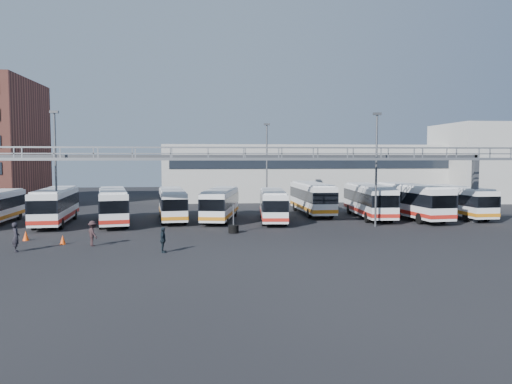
{
  "coord_description": "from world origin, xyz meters",
  "views": [
    {
      "loc": [
        -3.3,
        -36.29,
        6.25
      ],
      "look_at": [
        1.07,
        6.0,
        3.28
      ],
      "focal_mm": 35.0,
      "sensor_mm": 36.0,
      "label": 1
    }
  ],
  "objects": [
    {
      "name": "bus_4",
      "position": [
        -1.77,
        12.8,
        1.74
      ],
      "size": [
        4.26,
        10.61,
        3.14
      ],
      "rotation": [
        0.0,
        0.0,
        -0.18
      ],
      "color": "silver",
      "rests_on": "ground"
    },
    {
      "name": "bus_7",
      "position": [
        13.48,
        13.24,
        1.9
      ],
      "size": [
        3.2,
        11.44,
        3.44
      ],
      "rotation": [
        0.0,
        0.0,
        -0.05
      ],
      "color": "silver",
      "rests_on": "ground"
    },
    {
      "name": "light_pole_back",
      "position": [
        4.0,
        22.0,
        5.73
      ],
      "size": [
        0.7,
        0.35,
        10.21
      ],
      "color": "#4C4F54",
      "rests_on": "ground"
    },
    {
      "name": "light_pole_mid",
      "position": [
        12.0,
        7.0,
        5.73
      ],
      "size": [
        0.7,
        0.35,
        10.21
      ],
      "color": "#4C4F54",
      "rests_on": "ground"
    },
    {
      "name": "cone_right",
      "position": [
        -16.7,
        2.38,
        0.37
      ],
      "size": [
        0.47,
        0.47,
        0.74
      ],
      "primitive_type": "cone",
      "rotation": [
        0.0,
        0.0,
        -0.01
      ],
      "color": "#F0470D",
      "rests_on": "ground"
    },
    {
      "name": "bus_5",
      "position": [
        3.3,
        11.55,
        1.69
      ],
      "size": [
        3.23,
        10.26,
        3.06
      ],
      "rotation": [
        0.0,
        0.0,
        -0.09
      ],
      "color": "silver",
      "rests_on": "ground"
    },
    {
      "name": "bus_2",
      "position": [
        -11.87,
        11.34,
        1.81
      ],
      "size": [
        4.5,
        11.02,
        3.26
      ],
      "rotation": [
        0.0,
        0.0,
        0.19
      ],
      "color": "silver",
      "rests_on": "ground"
    },
    {
      "name": "bus_9",
      "position": [
        22.92,
        12.88,
        1.78
      ],
      "size": [
        2.87,
        10.67,
        3.21
      ],
      "rotation": [
        0.0,
        0.0,
        0.04
      ],
      "color": "silver",
      "rests_on": "ground"
    },
    {
      "name": "tire_stack",
      "position": [
        -0.96,
        4.5,
        0.41
      ],
      "size": [
        0.85,
        0.85,
        2.42
      ],
      "color": "black",
      "rests_on": "ground"
    },
    {
      "name": "pedestrian_d",
      "position": [
        -6.05,
        -3.51,
        0.84
      ],
      "size": [
        0.47,
        1.01,
        1.68
      ],
      "primitive_type": "imported",
      "rotation": [
        0.0,
        0.0,
        1.51
      ],
      "color": "black",
      "rests_on": "ground"
    },
    {
      "name": "bus_3",
      "position": [
        -6.51,
        13.38,
        1.72
      ],
      "size": [
        3.49,
        10.45,
        3.11
      ],
      "rotation": [
        0.0,
        0.0,
        0.11
      ],
      "color": "silver",
      "rests_on": "ground"
    },
    {
      "name": "pedestrian_a",
      "position": [
        -15.75,
        -2.19,
        0.98
      ],
      "size": [
        0.73,
        0.85,
        1.96
      ],
      "primitive_type": "imported",
      "rotation": [
        0.0,
        0.0,
        2.0
      ],
      "color": "black",
      "rests_on": "ground"
    },
    {
      "name": "gantry",
      "position": [
        0.0,
        5.87,
        5.51
      ],
      "size": [
        51.4,
        5.15,
        7.1
      ],
      "color": "gray",
      "rests_on": "ground"
    },
    {
      "name": "light_pole_left",
      "position": [
        -16.0,
        8.0,
        5.73
      ],
      "size": [
        0.7,
        0.35,
        10.21
      ],
      "color": "#4C4F54",
      "rests_on": "ground"
    },
    {
      "name": "bus_1",
      "position": [
        -17.13,
        11.47,
        1.85
      ],
      "size": [
        3.5,
        11.19,
        3.34
      ],
      "rotation": [
        0.0,
        0.0,
        0.09
      ],
      "color": "silver",
      "rests_on": "ground"
    },
    {
      "name": "cone_left",
      "position": [
        -13.47,
        0.39,
        0.34
      ],
      "size": [
        0.44,
        0.44,
        0.67
      ],
      "primitive_type": "cone",
      "rotation": [
        0.0,
        0.0,
        -0.06
      ],
      "color": "#F0470D",
      "rests_on": "ground"
    },
    {
      "name": "warehouse",
      "position": [
        12.0,
        38.0,
        4.0
      ],
      "size": [
        42.0,
        14.0,
        8.0
      ],
      "primitive_type": "cube",
      "color": "#9E9E99",
      "rests_on": "ground"
    },
    {
      "name": "bus_8",
      "position": [
        17.49,
        11.93,
        1.95
      ],
      "size": [
        3.82,
        11.8,
        3.52
      ],
      "rotation": [
        0.0,
        0.0,
        0.1
      ],
      "color": "silver",
      "rests_on": "ground"
    },
    {
      "name": "ground",
      "position": [
        0.0,
        0.0,
        0.0
      ],
      "size": [
        140.0,
        140.0,
        0.0
      ],
      "primitive_type": "plane",
      "color": "black",
      "rests_on": "ground"
    },
    {
      "name": "bus_6",
      "position": [
        8.41,
        17.25,
        1.91
      ],
      "size": [
        2.9,
        11.4,
        3.44
      ],
      "rotation": [
        0.0,
        0.0,
        0.02
      ],
      "color": "silver",
      "rests_on": "ground"
    },
    {
      "name": "building_right",
      "position": [
        38.0,
        32.0,
        5.5
      ],
      "size": [
        14.0,
        12.0,
        11.0
      ],
      "primitive_type": "cube",
      "color": "#B2B2AD",
      "rests_on": "ground"
    },
    {
      "name": "pedestrian_c",
      "position": [
        -11.17,
        -0.51,
        0.9
      ],
      "size": [
        1.19,
        1.34,
        1.8
      ],
      "primitive_type": "imported",
      "rotation": [
        0.0,
        0.0,
        2.15
      ],
      "color": "black",
      "rests_on": "ground"
    }
  ]
}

